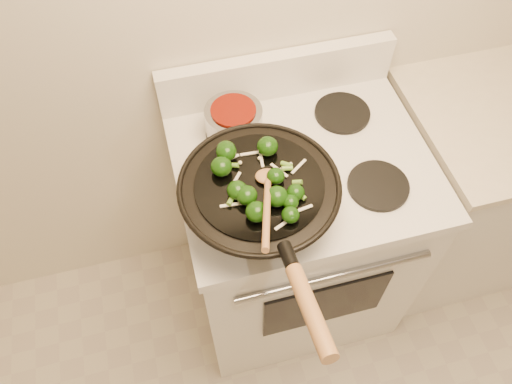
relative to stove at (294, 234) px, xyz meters
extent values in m
cube|color=white|center=(0.00, 0.00, -0.03)|extent=(0.76, 0.64, 0.88)
cube|color=white|center=(0.00, 0.00, 0.43)|extent=(0.78, 0.66, 0.04)
cube|color=white|center=(0.00, 0.30, 0.53)|extent=(0.78, 0.05, 0.16)
cylinder|color=#93959B|center=(0.00, -0.33, 0.31)|extent=(0.60, 0.02, 0.02)
cube|color=black|center=(0.00, -0.33, 0.08)|extent=(0.42, 0.01, 0.28)
cylinder|color=black|center=(-0.18, -0.15, 0.46)|extent=(0.18, 0.18, 0.01)
cylinder|color=black|center=(0.18, -0.15, 0.46)|extent=(0.18, 0.18, 0.01)
cylinder|color=black|center=(-0.18, 0.15, 0.46)|extent=(0.18, 0.18, 0.01)
cylinder|color=black|center=(0.18, 0.15, 0.46)|extent=(0.18, 0.18, 0.01)
cube|color=white|center=(0.79, 0.03, -0.03)|extent=(0.72, 0.60, 0.88)
torus|color=black|center=(-0.18, -0.15, 0.59)|extent=(0.43, 0.43, 0.02)
cylinder|color=black|center=(-0.18, -0.15, 0.59)|extent=(0.34, 0.34, 0.01)
cylinder|color=black|center=(-0.18, -0.39, 0.64)|extent=(0.03, 0.07, 0.05)
cylinder|color=#A57041|center=(-0.17, -0.54, 0.67)|extent=(0.04, 0.23, 0.08)
ellipsoid|color=#123608|center=(-0.15, -0.21, 0.61)|extent=(0.04, 0.04, 0.04)
cylinder|color=#54842F|center=(-0.14, -0.21, 0.60)|extent=(0.02, 0.02, 0.02)
ellipsoid|color=#123608|center=(-0.12, -0.24, 0.61)|extent=(0.04, 0.04, 0.04)
ellipsoid|color=#123608|center=(-0.10, -0.21, 0.61)|extent=(0.05, 0.05, 0.04)
ellipsoid|color=#123608|center=(-0.15, -0.22, 0.61)|extent=(0.06, 0.06, 0.05)
cylinder|color=#54842F|center=(-0.13, -0.22, 0.60)|extent=(0.02, 0.02, 0.02)
ellipsoid|color=#123608|center=(-0.27, -0.09, 0.61)|extent=(0.06, 0.06, 0.05)
ellipsoid|color=#123608|center=(-0.24, -0.04, 0.61)|extent=(0.06, 0.06, 0.05)
ellipsoid|color=#123608|center=(-0.13, -0.06, 0.62)|extent=(0.06, 0.06, 0.05)
cylinder|color=#54842F|center=(-0.11, -0.06, 0.60)|extent=(0.02, 0.02, 0.02)
ellipsoid|color=#123608|center=(-0.21, -0.25, 0.61)|extent=(0.06, 0.06, 0.05)
ellipsoid|color=#123608|center=(-0.13, -0.27, 0.61)|extent=(0.05, 0.05, 0.04)
ellipsoid|color=#123608|center=(-0.24, -0.17, 0.61)|extent=(0.05, 0.05, 0.04)
cylinder|color=#54842F|center=(-0.23, -0.17, 0.60)|extent=(0.02, 0.02, 0.01)
ellipsoid|color=#123608|center=(-0.24, -0.04, 0.61)|extent=(0.05, 0.05, 0.04)
ellipsoid|color=#123608|center=(-0.14, -0.15, 0.61)|extent=(0.05, 0.05, 0.04)
ellipsoid|color=#123608|center=(-0.22, -0.19, 0.61)|extent=(0.05, 0.05, 0.05)
cylinder|color=#54842F|center=(-0.21, -0.19, 0.60)|extent=(0.02, 0.02, 0.02)
cube|color=white|center=(-0.24, -0.06, 0.59)|extent=(0.05, 0.02, 0.00)
cube|color=white|center=(-0.26, -0.20, 0.59)|extent=(0.06, 0.01, 0.00)
cube|color=white|center=(-0.24, -0.13, 0.59)|extent=(0.04, 0.05, 0.00)
cube|color=white|center=(-0.12, -0.13, 0.59)|extent=(0.04, 0.06, 0.00)
cube|color=white|center=(-0.07, -0.13, 0.59)|extent=(0.05, 0.04, 0.00)
cube|color=white|center=(-0.09, -0.26, 0.59)|extent=(0.04, 0.01, 0.00)
cube|color=white|center=(-0.15, -0.08, 0.59)|extent=(0.01, 0.05, 0.00)
cube|color=white|center=(-0.18, -0.05, 0.59)|extent=(0.05, 0.01, 0.00)
cube|color=white|center=(-0.15, -0.28, 0.59)|extent=(0.06, 0.03, 0.00)
cube|color=white|center=(-0.10, -0.12, 0.59)|extent=(0.05, 0.02, 0.00)
cylinder|color=#619831|center=(-0.10, -0.13, 0.60)|extent=(0.03, 0.02, 0.02)
cylinder|color=#619831|center=(-0.17, -0.21, 0.60)|extent=(0.01, 0.03, 0.02)
cylinder|color=#619831|center=(-0.26, -0.19, 0.60)|extent=(0.03, 0.02, 0.02)
cylinder|color=#619831|center=(-0.09, -0.18, 0.60)|extent=(0.02, 0.03, 0.02)
cylinder|color=#619831|center=(-0.23, -0.08, 0.60)|extent=(0.03, 0.03, 0.02)
cylinder|color=#619831|center=(-0.10, -0.12, 0.60)|extent=(0.02, 0.03, 0.01)
cylinder|color=#619831|center=(-0.09, -0.22, 0.60)|extent=(0.03, 0.03, 0.02)
sphere|color=beige|center=(-0.15, -0.21, 0.60)|extent=(0.01, 0.01, 0.01)
sphere|color=beige|center=(-0.14, -0.21, 0.60)|extent=(0.01, 0.01, 0.01)
sphere|color=beige|center=(-0.16, -0.07, 0.60)|extent=(0.01, 0.01, 0.01)
sphere|color=beige|center=(-0.09, -0.20, 0.60)|extent=(0.01, 0.01, 0.01)
sphere|color=beige|center=(-0.21, -0.08, 0.60)|extent=(0.01, 0.01, 0.01)
ellipsoid|color=#A57041|center=(-0.15, -0.14, 0.60)|extent=(0.08, 0.07, 0.02)
cylinder|color=#A57041|center=(-0.20, -0.28, 0.65)|extent=(0.10, 0.26, 0.12)
cylinder|color=#93959B|center=(-0.18, 0.15, 0.51)|extent=(0.18, 0.18, 0.10)
cylinder|color=#620E04|center=(-0.18, 0.15, 0.56)|extent=(0.14, 0.14, 0.01)
cylinder|color=black|center=(-0.13, 0.01, 0.56)|extent=(0.05, 0.11, 0.02)
camera|label=1|loc=(-0.38, -0.88, 1.64)|focal=35.00mm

